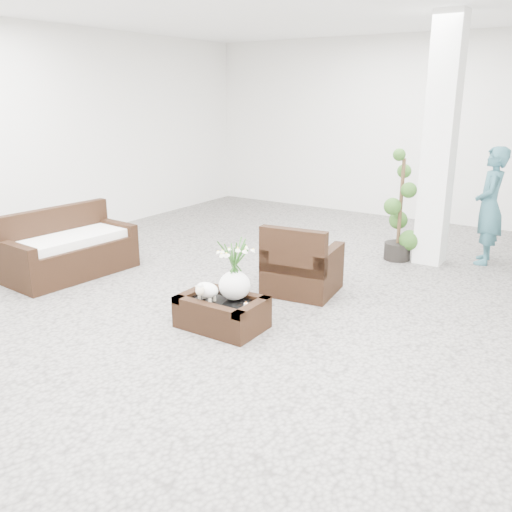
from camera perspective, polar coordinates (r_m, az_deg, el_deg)
The scene contains 10 objects.
ground at distance 6.64m, azimuth 0.48°, elevation -4.92°, with size 11.00×11.00×0.00m, color gray.
column at distance 8.30m, azimuth 18.59°, elevation 11.05°, with size 0.40×0.40×3.50m, color white.
coffee_table at distance 5.94m, azimuth -3.56°, elevation -6.01°, with size 0.90×0.60×0.31m, color black.
sheep_figurine at distance 5.84m, azimuth -5.14°, elevation -3.70°, with size 0.28×0.23×0.21m, color white.
planter_narcissus at distance 5.77m, azimuth -2.27°, elevation -0.81°, with size 0.44×0.44×0.80m, color white, non-canonical shape.
tealight at distance 5.73m, azimuth -1.06°, elevation -5.01°, with size 0.04×0.04×0.03m, color white.
armchair at distance 6.91m, azimuth 4.89°, elevation -0.18°, with size 0.84×0.81×0.90m, color black.
loveseat at distance 7.93m, azimuth -18.76°, elevation 1.26°, with size 1.71×0.82×0.91m, color black.
topiary at distance 8.42m, azimuth 14.81°, elevation 4.99°, with size 0.44×0.44×1.63m, color #254817, non-canonical shape.
shopper at distance 8.67m, azimuth 23.12°, elevation 4.80°, with size 0.62×0.41×1.71m, color #31616D.
Camera 1 is at (3.34, -5.19, 2.46)m, focal length 38.44 mm.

